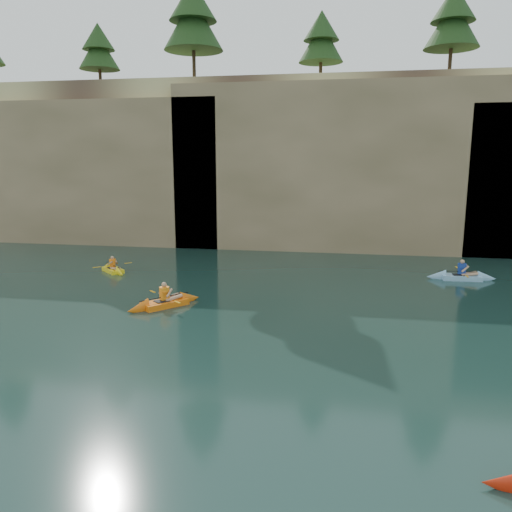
# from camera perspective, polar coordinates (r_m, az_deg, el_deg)

# --- Properties ---
(ground) EXTENTS (160.00, 160.00, 0.00)m
(ground) POSITION_cam_1_polar(r_m,az_deg,el_deg) (13.08, 2.15, -17.00)
(ground) COLOR black
(ground) RESTS_ON ground
(cliff) EXTENTS (70.00, 16.00, 12.00)m
(cliff) POSITION_cam_1_polar(r_m,az_deg,el_deg) (41.47, 8.08, 10.75)
(cliff) COLOR #C9BA7A
(cliff) RESTS_ON ground
(cliff_slab_west) EXTENTS (26.00, 2.40, 10.56)m
(cliff_slab_west) POSITION_cam_1_polar(r_m,az_deg,el_deg) (40.30, -22.55, 9.00)
(cliff_slab_west) COLOR #9F8360
(cliff_slab_west) RESTS_ON ground
(cliff_slab_center) EXTENTS (24.00, 2.40, 11.40)m
(cliff_slab_center) POSITION_cam_1_polar(r_m,az_deg,el_deg) (34.04, 11.00, 10.11)
(cliff_slab_center) COLOR #9F8360
(cliff_slab_center) RESTS_ON ground
(sea_cave_west) EXTENTS (4.50, 1.00, 4.00)m
(sea_cave_west) POSITION_cam_1_polar(r_m,az_deg,el_deg) (38.92, -20.21, 4.26)
(sea_cave_west) COLOR black
(sea_cave_west) RESTS_ON ground
(sea_cave_center) EXTENTS (3.50, 1.00, 3.20)m
(sea_cave_center) POSITION_cam_1_polar(r_m,az_deg,el_deg) (34.15, 0.63, 3.40)
(sea_cave_center) COLOR black
(sea_cave_center) RESTS_ON ground
(sea_cave_east) EXTENTS (5.00, 1.00, 4.50)m
(sea_cave_east) POSITION_cam_1_polar(r_m,az_deg,el_deg) (34.66, 24.17, 3.63)
(sea_cave_east) COLOR black
(sea_cave_east) RESTS_ON ground
(cliff_pines) EXTENTS (56.00, 6.00, 7.83)m
(cliff_pines) POSITION_cam_1_polar(r_m,az_deg,el_deg) (37.75, 8.21, 25.95)
(cliff_pines) COLOR black
(cliff_pines) RESTS_ON cliff
(kayaker_orange) EXTENTS (2.82, 3.10, 1.30)m
(kayaker_orange) POSITION_cam_1_polar(r_m,az_deg,el_deg) (21.54, -10.39, -5.27)
(kayaker_orange) COLOR orange
(kayaker_orange) RESTS_ON ground
(kayaker_yellow) EXTENTS (2.46, 2.32, 1.11)m
(kayaker_yellow) POSITION_cam_1_polar(r_m,az_deg,el_deg) (28.66, -16.03, -1.49)
(kayaker_yellow) COLOR yellow
(kayaker_yellow) RESTS_ON ground
(kayaker_ltblue_mid) EXTENTS (3.46, 2.57, 1.31)m
(kayaker_ltblue_mid) POSITION_cam_1_polar(r_m,az_deg,el_deg) (27.87, 22.41, -2.20)
(kayaker_ltblue_mid) COLOR #83B6DC
(kayaker_ltblue_mid) RESTS_ON ground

